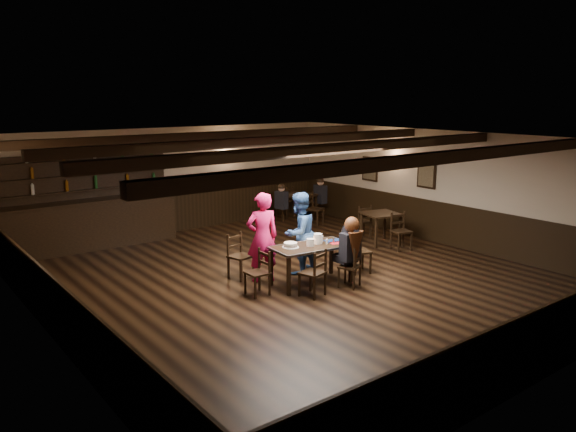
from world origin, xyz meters
TOP-DOWN VIEW (x-y plane):
  - ground at (0.00, 0.00)m, footprint 10.00×10.00m
  - room_shell at (0.01, 0.04)m, footprint 9.02×10.02m
  - dining_table at (0.08, -0.41)m, footprint 1.57×0.90m
  - chair_near_left at (-0.30, -0.99)m, footprint 0.48×0.47m
  - chair_near_right at (0.57, -1.03)m, footprint 0.48×0.47m
  - chair_end_left at (-0.99, -0.28)m, footprint 0.37×0.38m
  - chair_end_right at (1.23, -0.43)m, footprint 0.50×0.51m
  - chair_far_pushed at (-0.80, 0.76)m, footprint 0.49×0.47m
  - woman_pink at (-0.55, 0.29)m, footprint 0.72×0.57m
  - man_blue at (0.32, 0.26)m, footprint 0.92×0.80m
  - seated_person at (0.54, -0.99)m, footprint 0.37×0.56m
  - cake at (-0.32, -0.29)m, footprint 0.31×0.31m
  - plate_stack_a at (0.04, -0.42)m, footprint 0.15×0.15m
  - plate_stack_b at (0.27, -0.38)m, footprint 0.16×0.16m
  - tea_light at (0.19, -0.30)m, footprint 0.05×0.05m
  - salt_shaker at (0.38, -0.51)m, footprint 0.04×0.04m
  - pepper_shaker at (0.55, -0.51)m, footprint 0.04×0.04m
  - drink_glass at (0.39, -0.32)m, footprint 0.08×0.08m
  - menu_red at (0.59, -0.57)m, footprint 0.33×0.27m
  - menu_blue at (0.64, -0.40)m, footprint 0.38×0.30m
  - bar_counter at (-2.45, 4.72)m, footprint 4.38×0.70m
  - back_table_a at (3.28, 0.84)m, footprint 0.97×0.97m
  - back_table_b at (3.31, 3.99)m, footprint 1.09×1.09m
  - bg_patron_left at (2.54, 3.81)m, footprint 0.26×0.37m
  - bg_patron_right at (3.90, 3.78)m, footprint 0.22×0.36m

SIDE VIEW (x-z plane):
  - ground at x=0.00m, z-range 0.00..0.00m
  - chair_near_right at x=0.57m, z-range 0.07..0.86m
  - chair_end_left at x=-0.99m, z-range 0.07..0.88m
  - chair_near_left at x=-0.30m, z-range 0.07..0.93m
  - chair_end_right at x=1.23m, z-range 0.07..0.95m
  - chair_far_pushed at x=-0.80m, z-range 0.07..0.96m
  - back_table_a at x=3.28m, z-range 0.27..1.02m
  - back_table_b at x=3.31m, z-range 0.28..1.03m
  - dining_table at x=0.08m, z-range 0.29..1.04m
  - bar_counter at x=-2.45m, z-range -0.37..1.83m
  - menu_red at x=0.59m, z-range 0.75..0.76m
  - menu_blue at x=0.64m, z-range 0.75..0.76m
  - tea_light at x=0.19m, z-range 0.75..0.80m
  - cake at x=-0.32m, z-range 0.75..0.84m
  - pepper_shaker at x=0.55m, z-range 0.75..0.84m
  - salt_shaker at x=0.38m, z-range 0.75..0.85m
  - bg_patron_left at x=2.54m, z-range 0.46..1.15m
  - drink_glass at x=0.39m, z-range 0.75..0.87m
  - man_blue at x=0.32m, z-range 0.00..1.64m
  - plate_stack_a at x=0.04m, z-range 0.75..0.89m
  - bg_patron_right at x=3.90m, z-range 0.47..1.21m
  - plate_stack_b at x=0.27m, z-range 0.75..0.94m
  - woman_pink at x=-0.55m, z-range 0.00..1.73m
  - seated_person at x=0.54m, z-range 0.42..1.32m
  - room_shell at x=0.01m, z-range 0.39..3.10m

